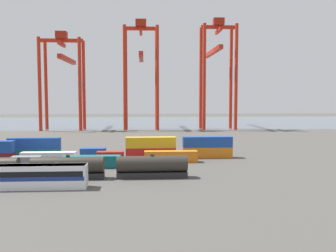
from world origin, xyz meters
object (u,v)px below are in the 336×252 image
at_px(freight_tank_row, 25,168).
at_px(shipping_container_15, 93,153).
at_px(gantry_crane_west, 63,70).
at_px(gantry_crane_east, 217,63).
at_px(gantry_crane_central, 141,65).

relative_size(freight_tank_row, shipping_container_15, 9.77).
distance_m(shipping_container_15, gantry_crane_west, 92.50).
xyz_separation_m(shipping_container_15, gantry_crane_east, (46.47, 86.18, 29.49)).
height_order(shipping_container_15, gantry_crane_east, gantry_crane_east).
height_order(freight_tank_row, shipping_container_15, freight_tank_row).
distance_m(shipping_container_15, gantry_crane_east, 102.26).
relative_size(freight_tank_row, gantry_crane_central, 1.19).
xyz_separation_m(gantry_crane_west, gantry_crane_central, (35.44, -0.45, 2.29)).
relative_size(gantry_crane_central, gantry_crane_east, 0.98).
height_order(gantry_crane_west, gantry_crane_east, gantry_crane_east).
distance_m(shipping_container_15, gantry_crane_central, 90.16).
bearing_deg(gantry_crane_central, freight_tank_row, -100.72).
bearing_deg(freight_tank_row, gantry_crane_central, 79.28).
bearing_deg(gantry_crane_east, gantry_crane_central, -178.03).
bearing_deg(gantry_crane_central, shipping_container_15, -97.40).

